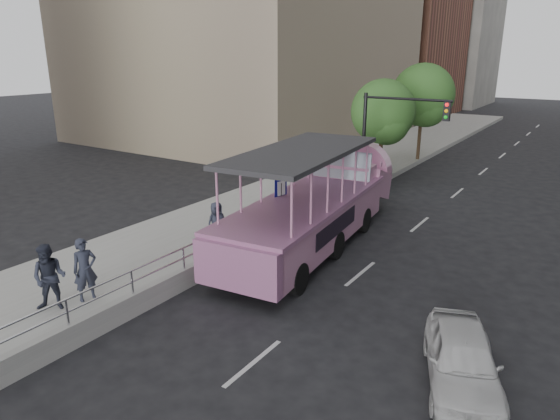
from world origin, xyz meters
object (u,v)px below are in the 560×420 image
at_px(car, 462,359).
at_px(street_tree_near, 384,114).
at_px(street_tree_far, 424,97).
at_px(pedestrian_far, 217,223).
at_px(pedestrian_mid, 50,277).
at_px(traffic_signal, 387,130).
at_px(duck_boat, 318,205).
at_px(pedestrian_near, 85,270).
at_px(parking_sign, 281,203).

xyz_separation_m(car, street_tree_near, (-8.58, 16.02, 3.19)).
xyz_separation_m(street_tree_near, street_tree_far, (0.20, 6.00, 0.49)).
bearing_deg(car, pedestrian_far, 141.57).
xyz_separation_m(pedestrian_mid, street_tree_near, (1.51, 19.27, 2.58)).
xyz_separation_m(pedestrian_far, street_tree_far, (1.14, 19.04, 3.21)).
xyz_separation_m(traffic_signal, street_tree_near, (-1.60, 3.43, 0.32)).
bearing_deg(street_tree_near, traffic_signal, -65.02).
bearing_deg(pedestrian_far, street_tree_near, 16.91).
bearing_deg(car, traffic_signal, 97.99).
height_order(duck_boat, street_tree_far, street_tree_far).
bearing_deg(pedestrian_mid, car, -18.22).
relative_size(car, street_tree_near, 0.64).
bearing_deg(pedestrian_near, street_tree_near, 16.25).
xyz_separation_m(duck_boat, parking_sign, (-0.91, -1.25, 0.27)).
bearing_deg(street_tree_far, street_tree_near, -91.91).
bearing_deg(car, pedestrian_mid, 176.84).
height_order(pedestrian_far, parking_sign, parking_sign).
xyz_separation_m(car, pedestrian_near, (-9.77, -2.38, 0.59)).
distance_m(car, pedestrian_mid, 10.62).
distance_m(street_tree_near, street_tree_far, 6.02).
bearing_deg(duck_boat, pedestrian_mid, -108.48).
distance_m(pedestrian_far, street_tree_far, 19.34).
bearing_deg(traffic_signal, car, -60.99).
bearing_deg(car, pedestrian_near, 172.66).
xyz_separation_m(parking_sign, street_tree_far, (-0.48, 17.26, 2.60)).
bearing_deg(parking_sign, duck_boat, 53.93).
bearing_deg(parking_sign, car, -31.08).
bearing_deg(traffic_signal, pedestrian_far, -104.77).
height_order(car, parking_sign, parking_sign).
distance_m(pedestrian_far, parking_sign, 2.48).
distance_m(pedestrian_near, street_tree_far, 24.63).
height_order(duck_boat, pedestrian_near, duck_boat).
bearing_deg(street_tree_near, duck_boat, -80.99).
xyz_separation_m(duck_boat, car, (6.99, -6.01, -0.80)).
relative_size(duck_boat, street_tree_far, 1.83).
xyz_separation_m(pedestrian_near, street_tree_near, (1.19, 18.40, 2.60)).
xyz_separation_m(pedestrian_mid, parking_sign, (2.19, 8.01, 0.47)).
xyz_separation_m(pedestrian_near, parking_sign, (1.87, 7.14, 0.49)).
bearing_deg(pedestrian_mid, street_tree_near, 49.46).
bearing_deg(street_tree_far, pedestrian_near, -93.25).
distance_m(car, parking_sign, 9.29).
bearing_deg(street_tree_near, pedestrian_mid, -94.47).
xyz_separation_m(duck_boat, traffic_signal, (0.01, 6.58, 2.07)).
bearing_deg(duck_boat, traffic_signal, 89.92).
bearing_deg(parking_sign, street_tree_near, 93.45).
bearing_deg(street_tree_far, parking_sign, -88.41).
relative_size(pedestrian_near, street_tree_near, 0.32).
xyz_separation_m(pedestrian_far, street_tree_near, (0.94, 13.04, 2.72)).
height_order(car, street_tree_far, street_tree_far).
bearing_deg(pedestrian_near, street_tree_far, 16.69).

